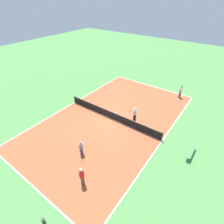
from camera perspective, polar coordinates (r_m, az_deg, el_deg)
name	(u,v)px	position (r m, az deg, el deg)	size (l,w,h in m)	color
ground_plane	(112,119)	(18.81, 0.00, -2.25)	(80.00, 80.00, 0.00)	#518E47
court_surface	(112,119)	(18.81, 0.00, -2.22)	(11.54, 19.48, 0.02)	#B75633
tennis_net	(112,115)	(18.51, 0.00, -0.99)	(11.34, 0.10, 0.96)	black
bench	(191,151)	(16.23, 24.42, -11.64)	(0.36, 1.88, 0.45)	#4C8C4C
player_baseline_gray	(81,147)	(14.82, -10.08, -11.24)	(0.85, 0.93, 1.39)	navy
player_far_white	(181,91)	(23.82, 21.50, 6.42)	(0.41, 0.96, 1.61)	navy
player_near_white	(135,114)	(18.05, 7.46, -0.51)	(0.91, 0.87, 1.69)	black
player_coach_red	(82,175)	(12.90, -9.85, -19.71)	(0.46, 0.46, 1.63)	#4C4C51
tennis_ball_right_alley	(99,171)	(14.10, -4.35, -18.53)	(0.07, 0.07, 0.07)	#CCE033
tennis_ball_midcourt	(83,131)	(17.45, -9.46, -6.06)	(0.07, 0.07, 0.07)	#CCE033
tennis_ball_left_sideline	(141,141)	(16.34, 9.51, -9.48)	(0.07, 0.07, 0.07)	#CCE033
tennis_ball_near_net	(83,211)	(12.67, -9.58, -29.14)	(0.07, 0.07, 0.07)	#CCE033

